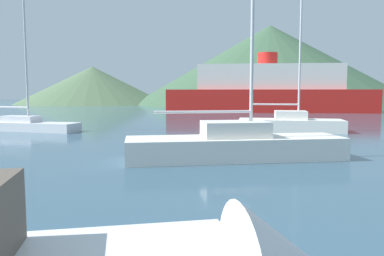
{
  "coord_description": "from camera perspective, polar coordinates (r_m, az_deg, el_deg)",
  "views": [
    {
      "loc": [
        -0.4,
        1.78,
        2.38
      ],
      "look_at": [
        -0.88,
        14.0,
        1.2
      ],
      "focal_mm": 35.0,
      "sensor_mm": 36.0,
      "label": 1
    }
  ],
  "objects": [
    {
      "name": "hill_central",
      "position": [
        78.49,
        11.72,
        9.42
      ],
      "size": [
        55.27,
        55.27,
        15.73
      ],
      "color": "#38563D",
      "rests_on": "ground_plane"
    },
    {
      "name": "hill_west",
      "position": [
        78.75,
        -14.89,
        6.32
      ],
      "size": [
        29.98,
        29.98,
        7.46
      ],
      "color": "#4C6647",
      "rests_on": "ground_plane"
    },
    {
      "name": "sailboat_middle",
      "position": [
        23.37,
        14.76,
        0.7
      ],
      "size": [
        6.36,
        2.85,
        8.5
      ],
      "rotation": [
        0.0,
        0.0,
        -0.13
      ],
      "color": "white",
      "rests_on": "ground_plane"
    },
    {
      "name": "ferry_distant",
      "position": [
        48.17,
        11.32,
        5.55
      ],
      "size": [
        24.62,
        11.32,
        7.23
      ],
      "rotation": [
        0.0,
        0.0,
        -0.06
      ],
      "color": "red",
      "rests_on": "ground_plane"
    },
    {
      "name": "sailboat_outer",
      "position": [
        25.33,
        -24.6,
        0.55
      ],
      "size": [
        7.73,
        3.34,
        9.09
      ],
      "rotation": [
        0.0,
        0.0,
        -0.25
      ],
      "color": "silver",
      "rests_on": "ground_plane"
    },
    {
      "name": "sailboat_inner",
      "position": [
        13.31,
        6.57,
        -2.55
      ],
      "size": [
        7.86,
        3.31,
        8.57
      ],
      "rotation": [
        0.0,
        0.0,
        0.18
      ],
      "color": "white",
      "rests_on": "ground_plane"
    }
  ]
}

